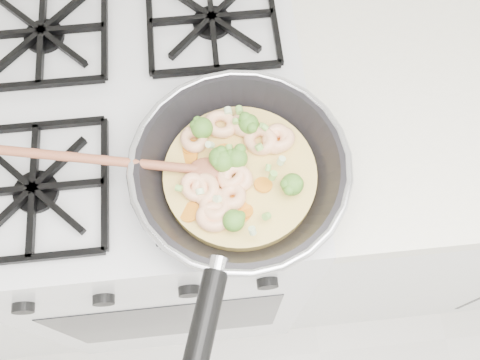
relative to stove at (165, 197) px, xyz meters
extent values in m
cube|color=silver|center=(0.00, 0.00, -0.01)|extent=(0.60, 0.60, 0.90)
cube|color=black|center=(0.00, -0.30, -0.01)|extent=(0.48, 0.00, 0.40)
cube|color=black|center=(0.00, 0.00, 0.45)|extent=(0.56, 0.56, 0.02)
cube|color=white|center=(0.80, 0.00, -0.03)|extent=(1.00, 0.58, 0.86)
torus|color=silver|center=(0.17, -0.17, 0.52)|extent=(0.33, 0.33, 0.01)
cylinder|color=black|center=(0.09, -0.41, 0.52)|extent=(0.09, 0.18, 0.03)
cylinder|color=#E4C463|center=(0.17, -0.17, 0.49)|extent=(0.23, 0.23, 0.02)
ellipsoid|color=#9B5438|center=(0.12, -0.17, 0.50)|extent=(0.06, 0.05, 0.02)
cylinder|color=#9B5438|center=(-0.03, -0.15, 0.53)|extent=(0.28, 0.05, 0.06)
torus|color=#FBC594|center=(0.12, -0.24, 0.50)|extent=(0.06, 0.06, 0.02)
torus|color=#FBC594|center=(0.10, -0.12, 0.50)|extent=(0.06, 0.06, 0.02)
torus|color=#FBC594|center=(0.23, -0.13, 0.50)|extent=(0.06, 0.07, 0.03)
torus|color=#FBC594|center=(0.13, -0.22, 0.50)|extent=(0.06, 0.06, 0.02)
torus|color=#FBC594|center=(0.15, -0.09, 0.50)|extent=(0.07, 0.07, 0.02)
torus|color=#FBC594|center=(0.20, -0.13, 0.50)|extent=(0.08, 0.08, 0.03)
torus|color=#FBC594|center=(0.16, -0.18, 0.50)|extent=(0.07, 0.07, 0.03)
torus|color=#FBC594|center=(0.16, -0.18, 0.50)|extent=(0.07, 0.07, 0.03)
torus|color=#FBC594|center=(0.23, -0.13, 0.50)|extent=(0.07, 0.07, 0.02)
torus|color=#FBC594|center=(0.15, -0.21, 0.50)|extent=(0.06, 0.06, 0.02)
torus|color=#FBC594|center=(0.10, -0.19, 0.50)|extent=(0.06, 0.06, 0.02)
torus|color=#FBC594|center=(0.11, -0.20, 0.50)|extent=(0.05, 0.05, 0.03)
torus|color=#FBC594|center=(0.18, -0.10, 0.50)|extent=(0.07, 0.07, 0.03)
ellipsoid|color=#538D2E|center=(0.15, -0.25, 0.52)|extent=(0.04, 0.04, 0.03)
ellipsoid|color=#538D2E|center=(0.14, -0.16, 0.52)|extent=(0.04, 0.04, 0.03)
ellipsoid|color=#538D2E|center=(0.14, -0.15, 0.52)|extent=(0.04, 0.04, 0.03)
ellipsoid|color=#538D2E|center=(0.16, -0.16, 0.52)|extent=(0.04, 0.04, 0.03)
ellipsoid|color=#538D2E|center=(0.19, -0.10, 0.52)|extent=(0.04, 0.04, 0.03)
ellipsoid|color=#538D2E|center=(0.12, -0.10, 0.52)|extent=(0.04, 0.04, 0.03)
ellipsoid|color=#538D2E|center=(0.24, -0.21, 0.52)|extent=(0.04, 0.04, 0.03)
cylinder|color=orange|center=(0.15, -0.14, 0.50)|extent=(0.04, 0.04, 0.01)
cylinder|color=orange|center=(0.15, -0.22, 0.50)|extent=(0.04, 0.04, 0.00)
cylinder|color=orange|center=(0.09, -0.23, 0.50)|extent=(0.04, 0.04, 0.01)
cylinder|color=orange|center=(0.12, -0.16, 0.50)|extent=(0.04, 0.04, 0.00)
cylinder|color=orange|center=(0.10, -0.12, 0.50)|extent=(0.04, 0.04, 0.00)
cylinder|color=orange|center=(0.09, -0.14, 0.50)|extent=(0.04, 0.04, 0.01)
cylinder|color=orange|center=(0.17, -0.23, 0.50)|extent=(0.04, 0.04, 0.01)
cylinder|color=orange|center=(0.20, -0.19, 0.50)|extent=(0.03, 0.03, 0.01)
cylinder|color=orange|center=(0.14, -0.17, 0.50)|extent=(0.04, 0.04, 0.01)
cylinder|color=orange|center=(0.23, -0.13, 0.50)|extent=(0.04, 0.04, 0.01)
cylinder|color=orange|center=(0.16, -0.23, 0.50)|extent=(0.04, 0.04, 0.00)
cylinder|color=#81C04D|center=(0.21, -0.11, 0.51)|extent=(0.01, 0.01, 0.01)
cylinder|color=#81C04D|center=(0.18, -0.08, 0.51)|extent=(0.01, 0.01, 0.01)
cylinder|color=#81C04D|center=(0.16, -0.14, 0.51)|extent=(0.01, 0.01, 0.01)
cylinder|color=#81C04D|center=(0.16, -0.16, 0.51)|extent=(0.01, 0.01, 0.01)
cylinder|color=#81C04D|center=(0.21, -0.12, 0.52)|extent=(0.01, 0.01, 0.01)
cylinder|color=beige|center=(0.16, -0.08, 0.51)|extent=(0.01, 0.01, 0.01)
cylinder|color=#81C04D|center=(0.20, -0.25, 0.51)|extent=(0.01, 0.01, 0.01)
cylinder|color=beige|center=(0.13, -0.22, 0.51)|extent=(0.01, 0.01, 0.01)
cylinder|color=#81C04D|center=(0.21, -0.18, 0.51)|extent=(0.01, 0.01, 0.01)
cylinder|color=#81C04D|center=(0.17, -0.10, 0.52)|extent=(0.01, 0.01, 0.01)
cylinder|color=#81C04D|center=(0.20, -0.15, 0.52)|extent=(0.01, 0.01, 0.01)
cylinder|color=#81C04D|center=(0.21, -0.19, 0.52)|extent=(0.01, 0.01, 0.01)
cylinder|color=beige|center=(0.23, -0.17, 0.52)|extent=(0.01, 0.01, 0.01)
cylinder|color=beige|center=(0.11, -0.20, 0.51)|extent=(0.01, 0.01, 0.01)
cylinder|color=#81C04D|center=(0.08, -0.20, 0.52)|extent=(0.01, 0.01, 0.01)
cylinder|color=beige|center=(0.13, -0.14, 0.52)|extent=(0.01, 0.01, 0.01)
cylinder|color=beige|center=(0.17, -0.27, 0.52)|extent=(0.01, 0.01, 0.01)
camera|label=1|loc=(0.14, -0.49, 1.22)|focal=39.80mm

